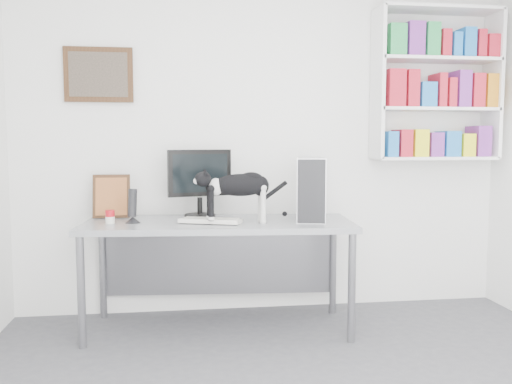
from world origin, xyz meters
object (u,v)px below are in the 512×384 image
Objects in this scene: leaning_print at (111,196)px; soup_can at (110,217)px; monitor at (200,183)px; bookshelf at (436,85)px; keyboard at (211,221)px; speaker at (132,205)px; pc_tower at (311,189)px; cat at (238,198)px; desk at (219,275)px.

soup_can is at bearing -85.74° from leaning_print.
monitor is 0.67m from leaning_print.
keyboard is at bearing -167.39° from bookshelf.
speaker is 2.66× the size of soup_can.
monitor is 1.54× the size of leaning_print.
monitor is 2.08× the size of speaker.
pc_tower reaches higher than cat.
bookshelf is 4.88× the size of speaker.
pc_tower is (0.75, 0.08, 0.21)m from keyboard.
leaning_print is at bearing -178.78° from pc_tower.
monitor reaches higher than soup_can.
soup_can is (-1.45, -0.01, -0.18)m from pc_tower.
pc_tower is at bearing 3.96° from desk.
cat is (0.74, -0.14, 0.06)m from speaker.
speaker is 0.74× the size of leaning_print.
monitor is (-1.94, -0.09, -0.78)m from bookshelf.
monitor reaches higher than speaker.
bookshelf is at bearing 25.43° from speaker.
speaker is (-0.49, -0.25, -0.14)m from monitor.
bookshelf is 0.64× the size of desk.
keyboard is at bearing -5.77° from soup_can.
monitor is at bearing 122.58° from desk.
keyboard is 4.53× the size of soup_can.
bookshelf reaches higher than pc_tower.
pc_tower is at bearing -32.02° from monitor.
bookshelf reaches higher than cat.
pc_tower is at bearing -163.30° from bookshelf.
keyboard is 0.83m from leaning_print.
leaning_print is 3.57× the size of soup_can.
speaker reaches higher than desk.
pc_tower is at bearing 17.52° from speaker.
monitor is at bearing -3.85° from leaning_print.
desk is 7.63× the size of speaker.
pc_tower is at bearing -11.34° from leaning_print.
bookshelf is 2.70× the size of pc_tower.
desk is 0.93m from pc_tower.
bookshelf reaches higher than desk.
leaning_print is at bearing 139.69° from speaker.
bookshelf is 2.07× the size of cat.
speaker is (-1.30, -0.00, -0.10)m from pc_tower.
soup_can is at bearing -174.27° from desk.
desk is at bearing 74.29° from keyboard.
leaning_print is (-0.79, 0.28, 0.57)m from desk.
desk is (-1.81, -0.33, -1.45)m from bookshelf.
bookshelf is 3.63× the size of leaning_print.
cat reaches higher than desk.
keyboard is at bearing -94.04° from monitor.
cat is at bearing 2.31° from keyboard.
cat reaches higher than leaning_print.
pc_tower is at bearing 0.39° from soup_can.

